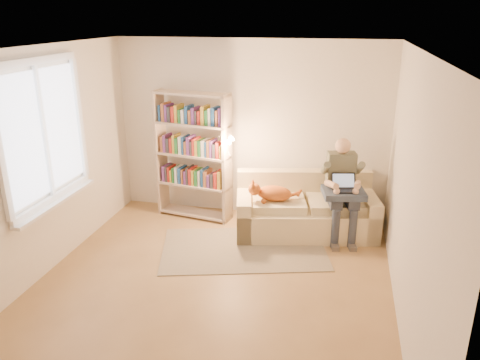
% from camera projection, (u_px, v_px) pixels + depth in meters
% --- Properties ---
extents(floor, '(4.50, 4.50, 0.00)m').
position_uv_depth(floor, '(210.00, 290.00, 5.24)').
color(floor, olive).
rests_on(floor, ground).
extents(ceiling, '(4.00, 4.50, 0.02)m').
position_uv_depth(ceiling, '(204.00, 50.00, 4.36)').
color(ceiling, white).
rests_on(ceiling, wall_back).
extents(wall_left, '(0.02, 4.50, 2.60)m').
position_uv_depth(wall_left, '(35.00, 168.00, 5.21)').
color(wall_left, silver).
rests_on(wall_left, floor).
extents(wall_right, '(0.02, 4.50, 2.60)m').
position_uv_depth(wall_right, '(411.00, 197.00, 4.38)').
color(wall_right, silver).
rests_on(wall_right, floor).
extents(wall_back, '(4.00, 0.02, 2.60)m').
position_uv_depth(wall_back, '(250.00, 130.00, 6.86)').
color(wall_back, silver).
rests_on(wall_back, floor).
extents(wall_front, '(4.00, 0.02, 2.60)m').
position_uv_depth(wall_front, '(98.00, 309.00, 2.73)').
color(wall_front, silver).
rests_on(wall_front, floor).
extents(window, '(0.12, 1.52, 1.69)m').
position_uv_depth(window, '(49.00, 156.00, 5.36)').
color(window, white).
rests_on(window, wall_left).
extents(sofa, '(2.05, 1.24, 0.81)m').
position_uv_depth(sofa, '(305.00, 212.00, 6.55)').
color(sofa, beige).
rests_on(sofa, floor).
extents(person, '(0.48, 0.66, 1.37)m').
position_uv_depth(person, '(342.00, 184.00, 6.24)').
color(person, '#646A55').
rests_on(person, sofa).
extents(cat, '(0.69, 0.35, 0.26)m').
position_uv_depth(cat, '(273.00, 193.00, 6.32)').
color(cat, orange).
rests_on(cat, sofa).
extents(blanket, '(0.62, 0.54, 0.08)m').
position_uv_depth(blanket, '(341.00, 193.00, 6.15)').
color(blanket, '#2C384D').
rests_on(blanket, person).
extents(laptop, '(0.36, 0.33, 0.25)m').
position_uv_depth(laptop, '(342.00, 186.00, 6.13)').
color(laptop, black).
rests_on(laptop, blanket).
extents(bookshelf, '(1.25, 0.54, 1.89)m').
position_uv_depth(bookshelf, '(193.00, 150.00, 6.79)').
color(bookshelf, '#BFA990').
rests_on(bookshelf, floor).
extents(rug, '(2.37, 1.77, 0.01)m').
position_uv_depth(rug, '(244.00, 249.00, 6.13)').
color(rug, gray).
rests_on(rug, floor).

